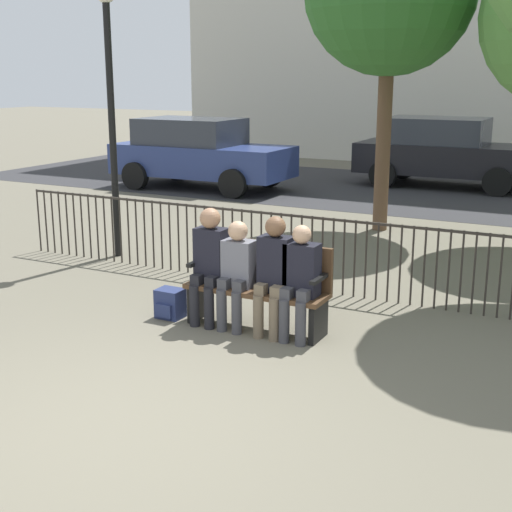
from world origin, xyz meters
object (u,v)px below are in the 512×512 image
at_px(backpack, 170,304).
at_px(lamp_post, 110,81).
at_px(seated_person_1, 237,269).
at_px(seated_person_0, 210,259).
at_px(seated_person_2, 274,269).
at_px(seated_person_3, 300,277).
at_px(park_bench, 259,283).
at_px(parked_car_0, 199,152).
at_px(parked_car_1, 444,151).

height_order(backpack, lamp_post, lamp_post).
height_order(seated_person_1, lamp_post, lamp_post).
bearing_deg(seated_person_0, backpack, -171.75).
bearing_deg(seated_person_2, seated_person_1, -179.33).
relative_size(seated_person_3, backpack, 3.63).
bearing_deg(backpack, seated_person_0, 8.25).
bearing_deg(backpack, seated_person_2, 3.16).
distance_m(seated_person_3, lamp_post, 4.63).
relative_size(park_bench, seated_person_0, 1.22).
height_order(seated_person_2, backpack, seated_person_2).
bearing_deg(lamp_post, park_bench, -28.49).
bearing_deg(lamp_post, seated_person_3, -26.64).
height_order(park_bench, seated_person_2, seated_person_2).
bearing_deg(backpack, lamp_post, 138.85).
bearing_deg(parked_car_0, seated_person_3, -52.48).
relative_size(lamp_post, parked_car_0, 0.91).
bearing_deg(seated_person_1, seated_person_2, 0.67).
height_order(seated_person_0, backpack, seated_person_0).
relative_size(seated_person_0, seated_person_1, 1.09).
bearing_deg(seated_person_1, seated_person_3, 0.13).
bearing_deg(lamp_post, parked_car_0, 110.92).
height_order(seated_person_2, parked_car_1, parked_car_1).
relative_size(seated_person_2, lamp_post, 0.32).
bearing_deg(backpack, seated_person_3, 2.43).
bearing_deg(lamp_post, seated_person_0, -34.77).
distance_m(seated_person_0, lamp_post, 3.78).
relative_size(seated_person_3, parked_car_0, 0.28).
bearing_deg(parked_car_0, park_bench, -54.49).
xyz_separation_m(seated_person_3, backpack, (-1.54, -0.07, -0.50)).
relative_size(park_bench, backpack, 4.74).
bearing_deg(seated_person_2, seated_person_3, -0.67).
xyz_separation_m(seated_person_1, parked_car_0, (-5.37, 7.94, 0.19)).
distance_m(seated_person_1, seated_person_3, 0.72).
relative_size(seated_person_0, lamp_post, 0.33).
height_order(seated_person_1, seated_person_2, seated_person_2).
bearing_deg(parked_car_0, lamp_post, -69.08).
bearing_deg(seated_person_1, backpack, -175.53).
bearing_deg(seated_person_1, park_bench, 32.84).
distance_m(park_bench, parked_car_1, 10.70).
height_order(park_bench, parked_car_1, parked_car_1).
height_order(park_bench, parked_car_0, parked_car_0).
relative_size(seated_person_1, seated_person_3, 0.98).
distance_m(seated_person_0, backpack, 0.73).
xyz_separation_m(seated_person_3, parked_car_1, (-1.04, 10.81, 0.19)).
bearing_deg(parked_car_1, park_bench, -87.21).
bearing_deg(park_bench, backpack, -169.22).
distance_m(seated_person_1, seated_person_2, 0.43).
height_order(seated_person_3, backpack, seated_person_3).
distance_m(seated_person_2, parked_car_1, 10.83).
bearing_deg(seated_person_0, park_bench, 13.02).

